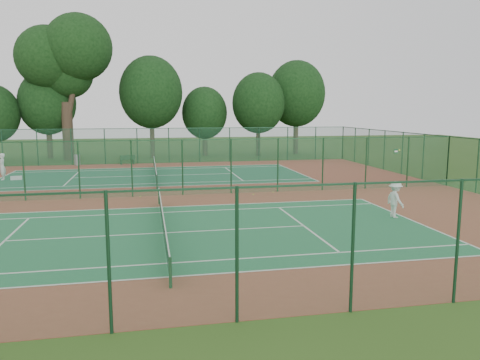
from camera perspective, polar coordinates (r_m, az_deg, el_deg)
name	(u,v)px	position (r m, az deg, el deg)	size (l,w,h in m)	color
ground	(158,196)	(29.47, -9.95, -1.93)	(120.00, 120.00, 0.00)	#2D4D18
red_pad	(158,196)	(29.47, -9.95, -1.92)	(40.00, 36.00, 0.01)	brown
court_near	(163,233)	(20.69, -9.35, -6.40)	(23.77, 10.97, 0.01)	#216940
court_far	(155,176)	(38.36, -10.28, 0.52)	(23.77, 10.97, 0.01)	#1E603E
fence_north	(153,146)	(47.12, -10.54, 4.15)	(40.00, 0.09, 3.50)	#18492F
fence_south	(175,259)	(11.56, -7.99, -9.50)	(40.00, 0.09, 3.50)	#1B512D
fence_east	(448,161)	(35.71, 24.01, 2.14)	(0.09, 36.00, 3.50)	#18482A
fence_divider	(157,168)	(29.21, -10.04, 1.47)	(40.00, 0.09, 3.50)	#18482A
tennis_net_near	(163,221)	(20.56, -9.38, -4.97)	(0.10, 12.90, 0.97)	#163D22
tennis_net_far	(155,169)	(38.29, -10.30, 1.31)	(0.10, 12.90, 0.97)	#163C25
player_near	(395,199)	(24.34, 18.40, -2.26)	(1.17, 0.67, 1.81)	white
player_far	(2,167)	(39.66, -27.00, 1.46)	(0.73, 0.48, 2.01)	white
trash_bin	(77,160)	(47.29, -19.24, 2.32)	(0.57, 0.57, 1.03)	slate
bench	(127,160)	(46.66, -13.56, 2.44)	(1.56, 0.79, 0.92)	#13361A
kit_bag	(16,178)	(39.35, -25.61, 0.22)	(0.79, 0.30, 0.30)	silver
stray_ball_a	(273,192)	(30.20, 4.07, -1.48)	(0.07, 0.07, 0.07)	#C2CF30
stray_ball_b	(254,194)	(29.34, 1.66, -1.76)	(0.08, 0.08, 0.08)	#ADC72E
stray_ball_c	(140,197)	(29.24, -12.04, -1.98)	(0.07, 0.07, 0.07)	#C7DD33
big_tree	(65,57)	(53.11, -20.55, 13.87)	(9.81, 7.18, 15.06)	#33261C
evergreen_row	(157,157)	(53.51, -10.05, 2.79)	(39.00, 5.00, 12.00)	black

